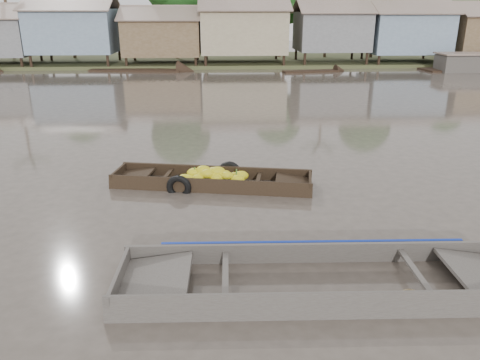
{
  "coord_description": "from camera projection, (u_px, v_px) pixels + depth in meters",
  "views": [
    {
      "loc": [
        0.25,
        -8.85,
        4.32
      ],
      "look_at": [
        0.75,
        0.71,
        0.8
      ],
      "focal_mm": 35.0,
      "sensor_mm": 36.0,
      "label": 1
    }
  ],
  "objects": [
    {
      "name": "ground",
      "position": [
        206.0,
        228.0,
        9.77
      ],
      "size": [
        120.0,
        120.0,
        0.0
      ],
      "primitive_type": "plane",
      "color": "#453C35",
      "rests_on": "ground"
    },
    {
      "name": "riverbank",
      "position": [
        248.0,
        24.0,
        38.72
      ],
      "size": [
        120.0,
        12.47,
        10.22
      ],
      "color": "#384723",
      "rests_on": "ground"
    },
    {
      "name": "banana_boat",
      "position": [
        211.0,
        180.0,
        12.11
      ],
      "size": [
        5.27,
        2.12,
        0.71
      ],
      "rotation": [
        0.0,
        0.0,
        -0.18
      ],
      "color": "black",
      "rests_on": "ground"
    },
    {
      "name": "viewer_boat",
      "position": [
        321.0,
        285.0,
        7.7
      ],
      "size": [
        6.73,
        1.93,
        0.54
      ],
      "rotation": [
        0.0,
        0.0,
        -0.03
      ],
      "color": "#403A36",
      "rests_on": "ground"
    },
    {
      "name": "distant_boats",
      "position": [
        396.0,
        70.0,
        33.4
      ],
      "size": [
        46.22,
        16.27,
        1.38
      ],
      "color": "black",
      "rests_on": "ground"
    }
  ]
}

